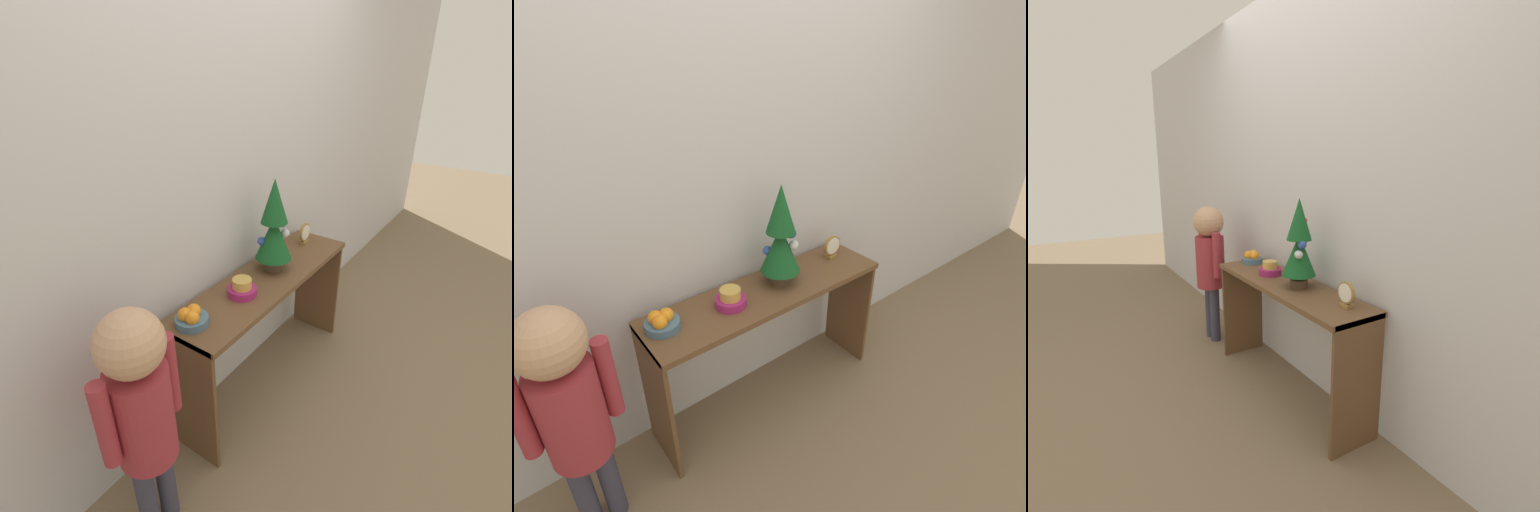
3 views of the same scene
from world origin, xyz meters
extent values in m
plane|color=#7A664C|center=(0.00, 0.00, 0.00)|extent=(12.00, 12.00, 0.00)
cube|color=silver|center=(0.00, 0.39, 1.25)|extent=(7.00, 0.05, 2.50)
cube|color=brown|center=(0.00, 0.17, 0.71)|extent=(1.30, 0.35, 0.03)
cube|color=brown|center=(-0.64, 0.17, 0.36)|extent=(0.02, 0.32, 0.72)
cube|color=brown|center=(0.64, 0.17, 0.36)|extent=(0.02, 0.32, 0.72)
cylinder|color=#4C3828|center=(0.09, 0.19, 0.75)|extent=(0.10, 0.10, 0.05)
cylinder|color=brown|center=(0.09, 0.19, 0.79)|extent=(0.02, 0.02, 0.04)
cone|color=#145123|center=(0.09, 0.19, 0.92)|extent=(0.20, 0.20, 0.24)
cone|color=#145123|center=(0.09, 0.19, 1.13)|extent=(0.15, 0.15, 0.24)
sphere|color=#2D4CA8|center=(0.14, 0.17, 0.99)|extent=(0.05, 0.05, 0.05)
sphere|color=silver|center=(0.14, 0.15, 0.94)|extent=(0.05, 0.05, 0.05)
sphere|color=gold|center=(0.09, 0.24, 1.05)|extent=(0.05, 0.05, 0.05)
sphere|color=gold|center=(0.13, 0.19, 1.01)|extent=(0.05, 0.05, 0.05)
sphere|color=red|center=(0.10, 0.22, 1.12)|extent=(0.04, 0.04, 0.04)
sphere|color=#2D4CA8|center=(0.05, 0.24, 0.90)|extent=(0.05, 0.05, 0.05)
cylinder|color=#476B84|center=(-0.55, 0.21, 0.74)|extent=(0.15, 0.15, 0.04)
sphere|color=orange|center=(-0.52, 0.22, 0.78)|extent=(0.07, 0.07, 0.07)
sphere|color=orange|center=(-0.57, 0.23, 0.78)|extent=(0.07, 0.07, 0.07)
sphere|color=orange|center=(-0.56, 0.19, 0.78)|extent=(0.07, 0.07, 0.07)
cylinder|color=#9E2366|center=(-0.22, 0.17, 0.75)|extent=(0.15, 0.15, 0.04)
cylinder|color=gold|center=(-0.22, 0.17, 0.79)|extent=(0.10, 0.10, 0.05)
cube|color=olive|center=(0.49, 0.21, 0.73)|extent=(0.06, 0.04, 0.02)
cylinder|color=olive|center=(0.49, 0.21, 0.80)|extent=(0.11, 0.02, 0.11)
cylinder|color=white|center=(0.49, 0.20, 0.80)|extent=(0.10, 0.00, 0.10)
cylinder|color=#38384C|center=(-1.03, 0.06, 0.23)|extent=(0.08, 0.08, 0.45)
cylinder|color=#38384C|center=(-0.93, 0.06, 0.23)|extent=(0.08, 0.08, 0.45)
cylinder|color=#992D38|center=(-0.98, 0.06, 0.66)|extent=(0.23, 0.23, 0.41)
sphere|color=tan|center=(-0.98, 0.06, 0.98)|extent=(0.24, 0.24, 0.24)
cylinder|color=#992D38|center=(-1.12, 0.06, 0.74)|extent=(0.06, 0.06, 0.35)
cylinder|color=#992D38|center=(-0.83, 0.06, 0.74)|extent=(0.06, 0.06, 0.35)
camera|label=1|loc=(-1.57, -0.86, 1.82)|focal=28.00mm
camera|label=2|loc=(-1.02, -1.15, 1.83)|focal=28.00mm
camera|label=3|loc=(1.95, -1.07, 1.47)|focal=28.00mm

